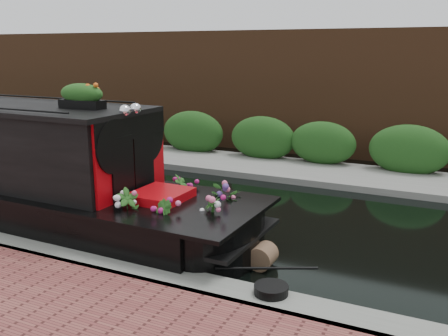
% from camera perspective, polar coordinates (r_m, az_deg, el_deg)
% --- Properties ---
extents(ground, '(80.00, 80.00, 0.00)m').
position_cam_1_polar(ground, '(11.05, -6.27, -4.54)').
color(ground, black).
rests_on(ground, ground).
extents(near_bank_coping, '(40.00, 0.60, 0.50)m').
position_cam_1_polar(near_bank_coping, '(8.63, -18.15, -10.47)').
color(near_bank_coping, gray).
rests_on(near_bank_coping, ground).
extents(far_bank_path, '(40.00, 2.40, 0.34)m').
position_cam_1_polar(far_bank_path, '(14.64, 2.46, 0.03)').
color(far_bank_path, gray).
rests_on(far_bank_path, ground).
extents(far_hedge, '(40.00, 1.10, 2.80)m').
position_cam_1_polar(far_hedge, '(15.45, 3.79, 0.73)').
color(far_hedge, '#1F4A18').
rests_on(far_hedge, ground).
extents(far_brick_wall, '(40.00, 1.00, 8.00)m').
position_cam_1_polar(far_brick_wall, '(17.37, 6.41, 2.11)').
color(far_brick_wall, '#56321D').
rests_on(far_brick_wall, ground).
extents(rope_fender, '(0.39, 0.40, 0.39)m').
position_cam_1_polar(rope_fender, '(8.07, 4.48, -10.02)').
color(rope_fender, brown).
rests_on(rope_fender, ground).
extents(coiled_mooring_rope, '(0.46, 0.46, 0.12)m').
position_cam_1_polar(coiled_mooring_rope, '(6.80, 5.41, -13.67)').
color(coiled_mooring_rope, black).
rests_on(coiled_mooring_rope, near_bank_coping).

